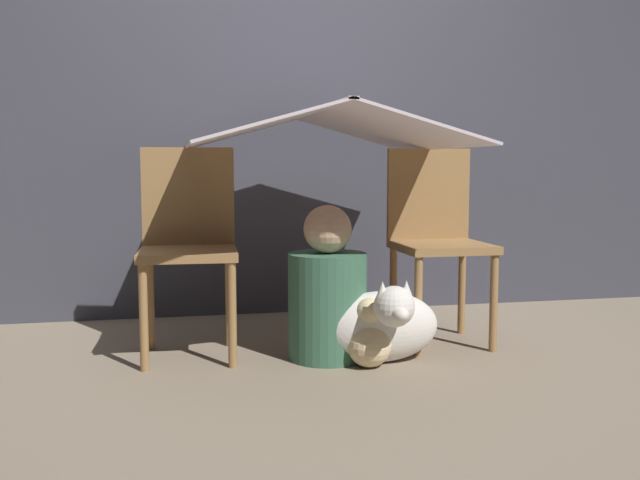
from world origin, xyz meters
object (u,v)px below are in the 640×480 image
Objects in this scene: chair_left at (188,239)px; person_front at (327,295)px; dog at (382,324)px; chair_right at (437,234)px.

chair_left is 0.66m from person_front.
dog is (0.79, -0.34, -0.34)m from chair_left.
person_front reaches higher than dog.
chair_right reaches higher than dog.
person_front is 1.31× the size of dog.
chair_right is at bearing 42.35° from dog.
chair_right is 1.80× the size of dog.
dog is at bearing -20.16° from chair_left.
dog is (0.21, -0.13, -0.11)m from person_front.
person_front is 0.27m from dog.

